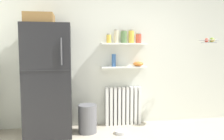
{
  "coord_description": "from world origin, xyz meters",
  "views": [
    {
      "loc": [
        -0.87,
        -2.11,
        1.41
      ],
      "look_at": [
        -0.26,
        1.6,
        1.05
      ],
      "focal_mm": 36.45,
      "sensor_mm": 36.0,
      "label": 1
    }
  ],
  "objects": [
    {
      "name": "hanging_fruit_basket",
      "position": [
        1.5,
        1.61,
        1.54
      ],
      "size": [
        0.33,
        0.33,
        0.09
      ],
      "color": "#B2B2B7"
    },
    {
      "name": "vase",
      "position": [
        -0.18,
        1.89,
        1.2
      ],
      "size": [
        0.08,
        0.08,
        0.22
      ],
      "primitive_type": "cylinder",
      "color": "#38609E",
      "rests_on": "wall_shelf_lower"
    },
    {
      "name": "storage_jar_2",
      "position": [
        0.01,
        1.89,
        1.62
      ],
      "size": [
        0.11,
        0.11,
        0.23
      ],
      "color": "#5B7F4C",
      "rests_on": "wall_shelf_upper"
    },
    {
      "name": "storage_jar_1",
      "position": [
        -0.13,
        1.89,
        1.62
      ],
      "size": [
        0.08,
        0.08,
        0.24
      ],
      "color": "beige",
      "rests_on": "wall_shelf_upper"
    },
    {
      "name": "pet_food_bowl",
      "position": [
        -0.13,
        1.46,
        0.03
      ],
      "size": [
        0.2,
        0.2,
        0.05
      ],
      "primitive_type": "cylinder",
      "color": "#B7B7BC",
      "rests_on": "ground_plane"
    },
    {
      "name": "wall_shelf_lower",
      "position": [
        0.01,
        1.89,
        1.07
      ],
      "size": [
        0.82,
        0.22,
        0.02
      ],
      "primitive_type": "cube",
      "color": "white"
    },
    {
      "name": "shelf_bowl",
      "position": [
        0.28,
        1.89,
        1.13
      ],
      "size": [
        0.19,
        0.19,
        0.09
      ],
      "primitive_type": "ellipsoid",
      "color": "orange",
      "rests_on": "wall_shelf_lower"
    },
    {
      "name": "refrigerator",
      "position": [
        -1.3,
        1.67,
        0.93
      ],
      "size": [
        0.73,
        0.7,
        1.95
      ],
      "color": "black",
      "rests_on": "ground_plane"
    },
    {
      "name": "wall_shelf_upper",
      "position": [
        0.01,
        1.89,
        1.49
      ],
      "size": [
        0.82,
        0.22,
        0.02
      ],
      "primitive_type": "cube",
      "color": "white"
    },
    {
      "name": "storage_jar_0",
      "position": [
        -0.27,
        1.89,
        1.58
      ],
      "size": [
        0.08,
        0.08,
        0.16
      ],
      "color": "yellow",
      "rests_on": "wall_shelf_upper"
    },
    {
      "name": "storage_jar_4",
      "position": [
        0.28,
        1.89,
        1.59
      ],
      "size": [
        0.1,
        0.1,
        0.18
      ],
      "color": "#C64C38",
      "rests_on": "wall_shelf_upper"
    },
    {
      "name": "radiator",
      "position": [
        0.01,
        1.92,
        0.35
      ],
      "size": [
        0.67,
        0.12,
        0.7
      ],
      "color": "white",
      "rests_on": "ground_plane"
    },
    {
      "name": "back_wall",
      "position": [
        0.0,
        2.05,
        1.3
      ],
      "size": [
        7.04,
        0.1,
        2.6
      ],
      "primitive_type": "cube",
      "color": "silver",
      "rests_on": "ground_plane"
    },
    {
      "name": "storage_jar_3",
      "position": [
        0.14,
        1.89,
        1.62
      ],
      "size": [
        0.1,
        0.1,
        0.24
      ],
      "color": "yellow",
      "rests_on": "wall_shelf_upper"
    },
    {
      "name": "trash_bin",
      "position": [
        -0.67,
        1.62,
        0.24
      ],
      "size": [
        0.31,
        0.31,
        0.47
      ],
      "primitive_type": "cylinder",
      "color": "slate",
      "rests_on": "ground_plane"
    }
  ]
}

